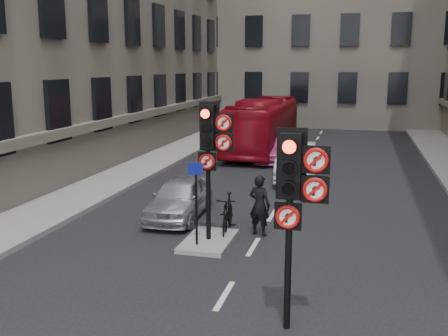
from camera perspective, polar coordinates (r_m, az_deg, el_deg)
The scene contains 11 objects.
pavement_left at distance 22.33m, azimuth -11.55°, elevation -0.75°, with size 3.00×50.00×0.16m, color gray.
centre_island at distance 13.90m, azimuth -1.69°, elevation -7.93°, with size 1.20×2.00×0.12m, color gray.
signal_near at distance 8.89m, azimuth 7.74°, elevation -2.09°, with size 0.91×0.40×3.58m.
signal_far at distance 13.24m, azimuth -1.40°, elevation 2.90°, with size 0.91×0.40×3.58m.
car_silver at distance 16.08m, azimuth -4.87°, elevation -3.22°, with size 1.47×3.64×1.24m, color #ACAEB4.
car_white at distance 21.61m, azimuth 7.82°, elevation 0.72°, with size 1.53×4.40×1.45m, color silver.
car_pink at distance 25.66m, azimuth 5.50°, elevation 2.12°, with size 1.66×4.07×1.18m, color #E84498.
bus_red at distance 28.39m, azimuth 4.29°, elevation 4.68°, with size 2.37×10.13×2.82m, color maroon.
motorcycle at distance 14.61m, azimuth 0.40°, elevation -4.99°, with size 0.51×1.80×1.08m, color black.
motorcyclist at distance 14.34m, azimuth 3.89°, elevation -4.06°, with size 0.62×0.40×1.69m, color black.
info_sign at distance 13.07m, azimuth -3.06°, elevation -2.64°, with size 0.36×0.14×2.12m.
Camera 1 is at (2.46, -7.61, 4.61)m, focal length 42.00 mm.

